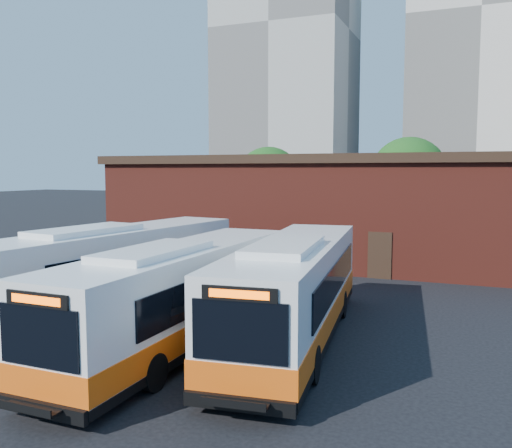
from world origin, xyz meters
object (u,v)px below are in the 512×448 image
at_px(bus_midwest, 116,272).
at_px(bus_mideast, 180,299).
at_px(transit_worker, 153,353).
at_px(bus_east, 294,294).

height_order(bus_midwest, bus_mideast, bus_midwest).
height_order(bus_mideast, transit_worker, bus_mideast).
xyz_separation_m(bus_east, transit_worker, (-2.16, -4.96, -0.68)).
xyz_separation_m(bus_midwest, bus_mideast, (4.47, -2.72, -0.06)).
bearing_deg(transit_worker, bus_mideast, -7.15).
height_order(bus_east, transit_worker, bus_east).
bearing_deg(bus_mideast, bus_midwest, 148.96).
distance_m(bus_east, transit_worker, 5.45).
bearing_deg(bus_east, bus_midwest, 167.12).
xyz_separation_m(bus_mideast, transit_worker, (0.94, -3.03, -0.65)).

